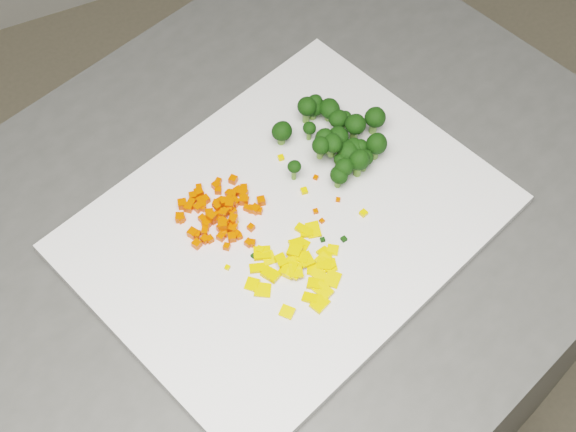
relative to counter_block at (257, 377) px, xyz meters
name	(u,v)px	position (x,y,z in m)	size (l,w,h in m)	color
counter_block	(257,377)	(0.00, 0.00, 0.00)	(0.99, 0.69, 0.90)	#3F3F3D
cutting_board	(288,223)	(0.05, -0.01, 0.46)	(0.47, 0.36, 0.01)	silver
carrot_pile	(222,211)	(-0.01, 0.03, 0.48)	(0.10, 0.10, 0.03)	#EF3702
pepper_pile	(297,264)	(0.04, -0.07, 0.47)	(0.12, 0.12, 0.02)	#FFB60D
broccoli_pile	(331,136)	(0.14, 0.07, 0.49)	(0.13, 0.13, 0.06)	black
carrot_cube_0	(225,212)	(-0.01, 0.03, 0.47)	(0.01, 0.01, 0.01)	#EF3702
carrot_cube_1	(199,188)	(-0.02, 0.08, 0.47)	(0.01, 0.01, 0.01)	#EF3702
carrot_cube_2	(203,208)	(-0.03, 0.05, 0.47)	(0.01, 0.01, 0.01)	#EF3702
carrot_cube_3	(202,219)	(-0.04, 0.04, 0.47)	(0.01, 0.01, 0.01)	#EF3702
carrot_cube_4	(251,227)	(0.01, 0.00, 0.47)	(0.01, 0.01, 0.01)	#EF3702
carrot_cube_5	(233,220)	(-0.01, 0.01, 0.48)	(0.01, 0.01, 0.01)	#EF3702
carrot_cube_6	(233,229)	(-0.01, 0.01, 0.47)	(0.01, 0.01, 0.01)	#EF3702
carrot_cube_7	(216,204)	(-0.01, 0.05, 0.47)	(0.01, 0.01, 0.01)	#EF3702
carrot_cube_8	(224,202)	(-0.01, 0.04, 0.48)	(0.01, 0.01, 0.01)	#EF3702
carrot_cube_9	(216,186)	(0.00, 0.07, 0.47)	(0.01, 0.01, 0.01)	#EF3702
carrot_cube_10	(244,200)	(0.02, 0.04, 0.47)	(0.01, 0.01, 0.01)	#EF3702
carrot_cube_11	(239,236)	(-0.01, 0.00, 0.47)	(0.01, 0.01, 0.01)	#EF3702
carrot_cube_12	(192,203)	(-0.04, 0.06, 0.47)	(0.01, 0.01, 0.01)	#EF3702
carrot_cube_13	(236,234)	(-0.01, 0.00, 0.47)	(0.01, 0.01, 0.01)	#EF3702
carrot_cube_14	(180,218)	(-0.06, 0.05, 0.47)	(0.01, 0.01, 0.01)	#EF3702
carrot_cube_15	(218,207)	(-0.01, 0.04, 0.47)	(0.01, 0.01, 0.01)	#EF3702
carrot_cube_16	(233,200)	(0.01, 0.05, 0.47)	(0.01, 0.01, 0.01)	#EF3702
carrot_cube_17	(214,219)	(-0.02, 0.03, 0.47)	(0.01, 0.01, 0.01)	#EF3702
carrot_cube_18	(238,191)	(0.02, 0.06, 0.47)	(0.01, 0.01, 0.01)	#EF3702
carrot_cube_19	(223,225)	(-0.02, 0.01, 0.48)	(0.01, 0.01, 0.01)	#EF3702
carrot_cube_20	(199,193)	(-0.03, 0.07, 0.47)	(0.01, 0.01, 0.01)	#EF3702
carrot_cube_21	(232,194)	(0.01, 0.05, 0.47)	(0.01, 0.01, 0.01)	#EF3702
carrot_cube_22	(232,212)	(0.00, 0.03, 0.47)	(0.01, 0.01, 0.01)	#EF3702
carrot_cube_23	(243,193)	(0.02, 0.05, 0.47)	(0.01, 0.01, 0.01)	#EF3702
carrot_cube_24	(212,217)	(-0.03, 0.03, 0.47)	(0.01, 0.01, 0.01)	#EF3702
carrot_cube_25	(205,232)	(-0.04, 0.02, 0.47)	(0.01, 0.01, 0.01)	#EF3702
carrot_cube_26	(198,208)	(-0.04, 0.05, 0.47)	(0.01, 0.01, 0.01)	#EF3702
carrot_cube_27	(218,190)	(-0.01, 0.07, 0.47)	(0.01, 0.01, 0.01)	#EF3702
carrot_cube_28	(247,208)	(0.02, 0.03, 0.47)	(0.01, 0.01, 0.01)	#EF3702
carrot_cube_29	(223,213)	(-0.01, 0.03, 0.47)	(0.01, 0.01, 0.01)	#EF3702
carrot_cube_30	(261,201)	(0.04, 0.03, 0.47)	(0.01, 0.01, 0.01)	#EF3702
carrot_cube_31	(230,208)	(0.00, 0.03, 0.47)	(0.01, 0.01, 0.01)	#EF3702
carrot_cube_32	(197,244)	(-0.06, 0.01, 0.47)	(0.01, 0.01, 0.01)	#EF3702
carrot_cube_33	(232,202)	(0.00, 0.04, 0.47)	(0.01, 0.01, 0.01)	#EF3702
carrot_cube_34	(223,223)	(-0.02, 0.02, 0.47)	(0.01, 0.01, 0.01)	#EF3702
carrot_cube_35	(205,239)	(-0.04, 0.01, 0.47)	(0.01, 0.01, 0.01)	#EF3702
carrot_cube_36	(223,201)	(-0.01, 0.05, 0.47)	(0.01, 0.01, 0.01)	#EF3702
carrot_cube_37	(222,228)	(-0.02, 0.01, 0.47)	(0.01, 0.01, 0.01)	#EF3702
carrot_cube_38	(232,237)	(-0.02, 0.00, 0.47)	(0.01, 0.01, 0.01)	#EF3702
carrot_cube_39	(235,202)	(0.01, 0.04, 0.47)	(0.01, 0.01, 0.01)	#EF3702
carrot_cube_40	(252,209)	(0.02, 0.02, 0.47)	(0.01, 0.01, 0.01)	#EF3702
carrot_cube_41	(188,208)	(-0.05, 0.06, 0.47)	(0.01, 0.01, 0.01)	#EF3702
carrot_cube_42	(233,180)	(0.02, 0.07, 0.47)	(0.01, 0.01, 0.01)	#EF3702
carrot_cube_43	(184,205)	(-0.05, 0.06, 0.47)	(0.01, 0.01, 0.01)	#EF3702
carrot_cube_44	(193,233)	(-0.05, 0.02, 0.47)	(0.01, 0.01, 0.01)	#EF3702
carrot_cube_45	(209,214)	(-0.03, 0.04, 0.47)	(0.01, 0.01, 0.01)	#EF3702
carrot_cube_46	(200,201)	(-0.03, 0.06, 0.47)	(0.01, 0.01, 0.01)	#EF3702
carrot_cube_47	(230,204)	(0.00, 0.04, 0.48)	(0.01, 0.01, 0.01)	#EF3702
carrot_cube_48	(228,193)	(0.00, 0.06, 0.47)	(0.01, 0.01, 0.01)	#EF3702
carrot_cube_49	(210,239)	(-0.04, 0.01, 0.47)	(0.01, 0.01, 0.01)	#EF3702
carrot_cube_50	(221,237)	(-0.03, 0.00, 0.47)	(0.01, 0.01, 0.01)	#EF3702
carrot_cube_51	(246,200)	(0.02, 0.04, 0.47)	(0.01, 0.01, 0.01)	#EF3702
carrot_cube_52	(207,224)	(-0.03, 0.03, 0.47)	(0.01, 0.01, 0.01)	#EF3702
carrot_cube_53	(244,189)	(0.02, 0.06, 0.47)	(0.01, 0.01, 0.01)	#EF3702
carrot_cube_54	(212,217)	(-0.03, 0.03, 0.47)	(0.01, 0.01, 0.01)	#EF3702
carrot_cube_55	(205,199)	(-0.02, 0.06, 0.47)	(0.01, 0.01, 0.01)	#EF3702
carrot_cube_56	(255,209)	(0.02, 0.02, 0.47)	(0.01, 0.01, 0.01)	#EF3702
carrot_cube_57	(227,247)	(-0.03, -0.01, 0.47)	(0.01, 0.01, 0.01)	#EF3702
carrot_cube_58	(249,243)	(0.00, -0.02, 0.47)	(0.01, 0.01, 0.01)	#EF3702
carrot_cube_59	(217,207)	(-0.02, 0.04, 0.48)	(0.01, 0.01, 0.01)	#EF3702
carrot_cube_60	(230,205)	(0.00, 0.04, 0.47)	(0.01, 0.01, 0.01)	#EF3702
carrot_cube_61	(218,181)	(0.00, 0.08, 0.47)	(0.01, 0.01, 0.01)	#EF3702
carrot_cube_62	(219,216)	(-0.02, 0.03, 0.47)	(0.01, 0.01, 0.01)	#EF3702
carrot_cube_63	(221,201)	(-0.01, 0.05, 0.47)	(0.01, 0.01, 0.01)	#EF3702
carrot_cube_64	(181,219)	(-0.06, 0.05, 0.47)	(0.01, 0.01, 0.01)	#EF3702
carrot_cube_65	(229,200)	(0.00, 0.05, 0.47)	(0.01, 0.01, 0.01)	#EF3702
carrot_cube_66	(193,196)	(-0.04, 0.07, 0.47)	(0.01, 0.01, 0.01)	#EF3702
carrot_cube_67	(222,214)	(-0.01, 0.03, 0.47)	(0.01, 0.01, 0.01)	#EF3702
carrot_cube_68	(258,210)	(0.03, 0.02, 0.47)	(0.01, 0.01, 0.01)	#EF3702
carrot_cube_69	(196,235)	(-0.05, 0.02, 0.47)	(0.01, 0.01, 0.01)	#EF3702
carrot_cube_70	(259,211)	(0.03, 0.02, 0.47)	(0.01, 0.01, 0.01)	#EF3702
carrot_cube_71	(203,205)	(-0.03, 0.05, 0.47)	(0.01, 0.01, 0.01)	#EF3702
carrot_cube_72	(252,243)	(0.00, -0.02, 0.47)	(0.01, 0.01, 0.01)	#EF3702
carrot_cube_73	(233,219)	(-0.01, 0.02, 0.47)	(0.01, 0.01, 0.01)	#EF3702
carrot_cube_74	(206,227)	(-0.04, 0.02, 0.47)	(0.01, 0.01, 0.01)	#EF3702
carrot_cube_75	(224,232)	(-0.02, 0.01, 0.47)	(0.01, 0.01, 0.01)	#EF3702
carrot_cube_76	(182,204)	(-0.05, 0.06, 0.47)	(0.01, 0.01, 0.01)	#EF3702
pepper_chunk_0	(287,312)	(0.00, -0.11, 0.46)	(0.01, 0.02, 0.00)	#FFB60D
pepper_chunk_1	(333,250)	(0.08, -0.06, 0.46)	(0.01, 0.01, 0.00)	#FFB60D
pepper_chunk_2	(271,274)	(0.01, -0.06, 0.47)	(0.02, 0.01, 0.01)	#FFB60D
pepper_chunk_3	(328,266)	(0.07, -0.08, 0.46)	(0.02, 0.02, 0.00)	#FFB60D
pepper_chunk_4	(306,259)	(0.05, -0.06, 0.47)	(0.02, 0.02, 0.00)	#FFB60D
pepper_chunk_5	(289,269)	(0.03, -0.07, 0.47)	(0.02, 0.02, 0.00)	#FFB60D
pepper_chunk_6	(263,290)	(-0.01, -0.08, 0.46)	(0.02, 0.02, 0.00)	#FFB60D
pepper_chunk_7	(297,244)	(0.05, -0.04, 0.46)	(0.01, 0.02, 0.00)	#FFB60D
pepper_chunk_8	(310,298)	(0.03, -0.11, 0.46)	(0.02, 0.01, 0.00)	#FFB60D
pepper_chunk_9	(313,230)	(0.08, -0.03, 0.46)	(0.02, 0.02, 0.00)	#FFB60D
pepper_chunk_10	(333,279)	(0.07, -0.10, 0.46)	(0.02, 0.02, 0.00)	#FFB60D
pepper_chunk_11	(313,269)	(0.05, -0.08, 0.46)	(0.01, 0.02, 0.00)	#FFB60D
pepper_chunk_12	(296,271)	(0.03, -0.07, 0.47)	(0.02, 0.02, 0.00)	#FFB60D
pepper_chunk_13	(325,253)	(0.07, -0.06, 0.46)	(0.01, 0.02, 0.00)	#FFB60D
pepper_chunk_14	(290,264)	(0.03, -0.06, 0.47)	(0.02, 0.01, 0.01)	#FFB60D
pepper_chunk_15	(293,262)	(0.03, -0.06, 0.47)	(0.02, 0.01, 0.00)	#FFB60D
pepper_chunk_16	(303,258)	(0.05, -0.06, 0.47)	(0.01, 0.01, 0.00)	#FFB60D
pepper_chunk_17	(269,258)	(0.01, -0.04, 0.46)	(0.01, 0.02, 0.00)	#FFB60D
pepper_chunk_18	(281,260)	(0.02, -0.05, 0.47)	(0.02, 0.01, 0.00)	#FFB60D
pepper_chunk_19	(288,270)	(0.03, -0.07, 0.46)	(0.02, 0.02, 0.00)	#FFB60D
pepper_chunk_20	(303,246)	(0.05, -0.04, 0.46)	(0.02, 0.01, 0.00)	#FFB60D
pepper_chunk_21	(258,268)	(0.00, -0.05, 0.46)	(0.02, 0.01, 0.00)	#FFB60D
pepper_chunk_22	(325,263)	(0.07, -0.08, 0.47)	(0.02, 0.02, 0.01)	#FFB60D
pepper_chunk_23	(320,304)	(0.04, -0.12, 0.46)	(0.02, 0.02, 0.00)	#FFB60D
pepper_chunk_24	(293,272)	(0.03, -0.07, 0.47)	(0.01, 0.01, 0.00)	#FFB60D
pepper_chunk_25	(316,284)	(0.05, -0.10, 0.46)	(0.02, 0.01, 0.00)	#FFB60D
pepper_chunk_26	(306,232)	(0.07, -0.03, 0.46)	(0.01, 0.01, 0.00)	#FFB60D
pepper_chunk_27	(323,291)	(0.05, -0.11, 0.46)	(0.02, 0.02, 0.00)	#FFB60D
pepper_chunk_28	(262,253)	(0.01, -0.03, 0.46)	(0.02, 0.02, 0.00)	#FFB60D
pepper_chunk_29	(323,260)	(0.07, -0.07, 0.46)	(0.01, 0.02, 0.00)	#FFB60D
pepper_chunk_30	(252,284)	(-0.02, -0.07, 0.46)	(0.02, 0.01, 0.00)	#FFB60D
pepper_chunk_31	(327,262)	(0.07, -0.08, 0.46)	(0.01, 0.01, 0.00)	#FFB60D
pepper_chunk_32	(319,275)	(0.06, -0.09, 0.46)	(0.02, 0.01, 0.00)	#FFB60D
pepper_chunk_33	(304,230)	(0.07, -0.03, 0.46)	(0.02, 0.01, 0.00)	#FFB60D
pepper_chunk_34	(295,251)	(0.04, -0.05, 0.47)	(0.02, 0.01, 0.01)	#FFB60D
pepper_chunk_35	(329,266)	(0.07, -0.08, 0.46)	(0.01, 0.01, 0.00)	#FFB60D
broccoli_floret_0	(306,111)	(0.14, 0.12, 0.48)	(0.03, 0.03, 0.04)	black
broccoli_floret_1	(353,150)	(0.16, 0.04, 0.48)	(0.03, 0.03, 0.03)	black
broccoli_floret_2	(375,148)	(0.19, 0.04, 0.48)	(0.04, 0.04, 0.04)	black
broccoli_floret_3	(343,172)	(0.14, 0.02, 0.48)	(0.03, 0.03, 0.04)	black
broccoli_floret_4	(309,132)	(0.13, 0.09, 0.48)	(0.02, 0.02, 0.03)	black
broccoli_floret_5	(344,120)	(0.18, 0.09, 0.47)	(0.02, 0.02, 0.02)	black
broccoli_floret_6	(338,178)	(0.13, 0.02, 0.48)	(0.03, 0.03, 0.03)	black
broccoli_floret_7	(313,111)	(0.15, 0.12, 0.48)	(0.03, 0.03, 0.03)	black
broccoli_floret_8	(332,147)	(0.14, 0.05, 0.49)	(0.03, 0.03, 0.03)	black
broccoli_floret_9	(294,171)	(0.09, 0.05, 0.48)	(0.02, 0.02, 0.03)	black
broccoli_floret_10	(329,111)	(0.16, 0.11, 0.48)	(0.04, 0.04, 0.03)	black
broccoli_floret_11	(327,145)	(0.14, 0.06, 0.49)	(0.02, 0.02, 0.03)	black
broccoli_floret_12	(364,162)	(0.17, 0.02, 0.48)	(0.03, 0.03, 0.03)	black
broccoli_floret_13	(339,121)	(0.17, 0.09, 0.48)	(0.03, 0.03, 0.03)	black
broccoli_floret_14	(358,165)	(0.16, 0.02, 0.48)	(0.04, 0.04, 0.04)	black
broccoli_floret_15	(314,106)	(0.15, 0.13, 0.48)	(0.03, 0.03, 0.03)	black
broccoli_floret_16	(337,122)	(0.17, 0.09, 0.48)	(0.03, 0.03, 0.03)	black
broccoli_floret_17	(323,144)	(0.14, 0.07, 0.48)	(0.03, 0.03, 0.03)	black
broccoli_floret_18	(320,149)	(0.12, 0.05, 0.49)	(0.03, 0.03, 0.03)	black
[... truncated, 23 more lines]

